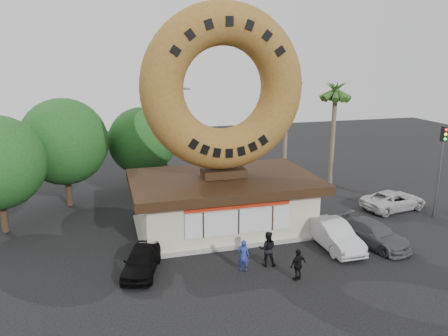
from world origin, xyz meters
TOP-DOWN VIEW (x-y plane):
  - ground at (0.00, 0.00)m, footprint 90.00×90.00m
  - donut_shop at (0.00, 5.98)m, footprint 11.20×7.20m
  - giant_donut at (0.00, 6.00)m, footprint 9.63×2.45m
  - tree_west at (-9.50, 13.00)m, footprint 6.00×6.00m
  - tree_mid at (-4.00, 15.00)m, footprint 5.20×5.20m
  - palm_near at (7.50, 14.00)m, footprint 2.60×2.60m
  - palm_far at (11.00, 12.50)m, footprint 2.60×2.60m
  - street_lamp at (-1.86, 16.00)m, footprint 2.11×0.20m
  - traffic_signal at (14.00, 3.99)m, footprint 0.30×0.38m
  - person_left at (-0.58, 0.28)m, footprint 0.71×0.59m
  - person_center at (0.79, 0.53)m, footprint 1.07×0.94m
  - person_right at (1.65, -1.28)m, footprint 1.00×0.64m
  - car_black at (-5.48, 1.46)m, footprint 2.55×4.07m
  - car_silver at (5.16, 1.58)m, footprint 1.61×4.51m
  - car_grey at (7.46, 1.28)m, footprint 3.12×4.93m
  - car_white at (12.31, 6.00)m, footprint 5.00×2.91m

SIDE VIEW (x-z plane):
  - ground at x=0.00m, z-range 0.00..0.00m
  - car_black at x=-5.48m, z-range 0.00..1.29m
  - car_white at x=12.31m, z-range 0.00..1.31m
  - car_grey at x=7.46m, z-range 0.00..1.33m
  - car_silver at x=5.16m, z-range 0.00..1.48m
  - person_right at x=1.65m, z-range 0.00..1.58m
  - person_left at x=-0.58m, z-range 0.00..1.65m
  - person_center at x=0.79m, z-range 0.00..1.84m
  - donut_shop at x=0.00m, z-range -0.13..3.67m
  - traffic_signal at x=14.00m, z-range 0.83..6.90m
  - tree_mid at x=-4.00m, z-range 0.70..7.33m
  - street_lamp at x=-1.86m, z-range 0.48..8.48m
  - tree_west at x=-9.50m, z-range 0.82..8.47m
  - palm_far at x=11.00m, z-range 3.11..11.86m
  - palm_near at x=7.50m, z-range 3.54..13.29m
  - giant_donut at x=0.00m, z-range 3.80..13.43m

